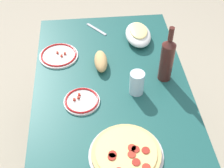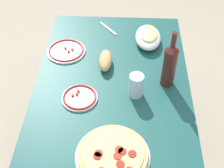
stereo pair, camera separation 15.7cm
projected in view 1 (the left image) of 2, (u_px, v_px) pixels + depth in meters
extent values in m
plane|color=tan|center=(112.00, 163.00, 2.12)|extent=(8.00, 8.00, 0.00)
cube|color=#194C47|center=(112.00, 90.00, 1.60)|extent=(1.31, 0.80, 0.03)
cylinder|color=#33302D|center=(150.00, 64.00, 2.30)|extent=(0.07, 0.07, 0.71)
cylinder|color=#33302D|center=(58.00, 70.00, 2.26)|extent=(0.07, 0.07, 0.71)
cylinder|color=#B7B7BC|center=(126.00, 155.00, 1.31)|extent=(0.32, 0.32, 0.01)
cylinder|color=#DBB26B|center=(126.00, 153.00, 1.30)|extent=(0.30, 0.30, 0.02)
cylinder|color=#EACC75|center=(126.00, 152.00, 1.29)|extent=(0.26, 0.26, 0.01)
cylinder|color=maroon|center=(136.00, 162.00, 1.25)|extent=(0.04, 0.04, 0.00)
cylinder|color=#B22D1E|center=(132.00, 148.00, 1.30)|extent=(0.04, 0.04, 0.00)
cylinder|color=maroon|center=(146.00, 150.00, 1.29)|extent=(0.04, 0.04, 0.00)
cylinder|color=#B22D1E|center=(146.00, 167.00, 1.24)|extent=(0.04, 0.04, 0.00)
cylinder|color=maroon|center=(113.00, 154.00, 1.28)|extent=(0.04, 0.04, 0.00)
cylinder|color=#B22D1E|center=(132.00, 154.00, 1.28)|extent=(0.04, 0.04, 0.00)
cylinder|color=maroon|center=(112.00, 157.00, 1.27)|extent=(0.04, 0.04, 0.00)
cylinder|color=maroon|center=(135.00, 149.00, 1.30)|extent=(0.04, 0.04, 0.00)
ellipsoid|color=white|center=(138.00, 35.00, 1.85)|extent=(0.24, 0.15, 0.07)
ellipsoid|color=#AD2819|center=(138.00, 33.00, 1.85)|extent=(0.20, 0.12, 0.03)
ellipsoid|color=#EFD684|center=(138.00, 30.00, 1.83)|extent=(0.17, 0.10, 0.02)
cylinder|color=#471E19|center=(166.00, 62.00, 1.57)|extent=(0.07, 0.07, 0.22)
cone|color=#471E19|center=(170.00, 42.00, 1.48)|extent=(0.07, 0.07, 0.03)
cylinder|color=#471E19|center=(171.00, 34.00, 1.44)|extent=(0.03, 0.03, 0.07)
cylinder|color=silver|center=(137.00, 83.00, 1.53)|extent=(0.07, 0.07, 0.13)
cylinder|color=white|center=(59.00, 56.00, 1.76)|extent=(0.22, 0.22, 0.01)
torus|color=red|center=(59.00, 55.00, 1.76)|extent=(0.20, 0.20, 0.01)
cube|color=#AD2819|center=(62.00, 56.00, 1.75)|extent=(0.01, 0.01, 0.01)
cube|color=#AD2819|center=(57.00, 53.00, 1.77)|extent=(0.01, 0.01, 0.01)
cube|color=#AD2819|center=(65.00, 53.00, 1.76)|extent=(0.01, 0.01, 0.01)
cylinder|color=white|center=(82.00, 101.00, 1.52)|extent=(0.18, 0.18, 0.01)
torus|color=red|center=(82.00, 100.00, 1.51)|extent=(0.17, 0.17, 0.01)
cube|color=#AD2819|center=(78.00, 98.00, 1.52)|extent=(0.01, 0.01, 0.01)
cube|color=#AD2819|center=(74.00, 99.00, 1.51)|extent=(0.01, 0.01, 0.01)
cube|color=#AD2819|center=(79.00, 94.00, 1.54)|extent=(0.01, 0.01, 0.01)
ellipsoid|color=tan|center=(101.00, 61.00, 1.69)|extent=(0.17, 0.07, 0.06)
cube|color=#B7B7BC|center=(96.00, 29.00, 1.95)|extent=(0.14, 0.12, 0.00)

